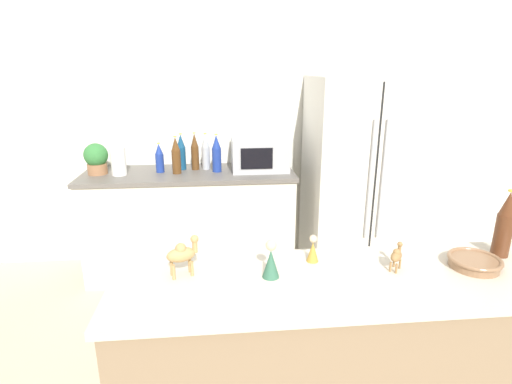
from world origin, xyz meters
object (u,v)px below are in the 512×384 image
back_bottle_1 (217,154)px  wine_bottle (505,225)px  wise_man_figurine_crimson (271,261)px  back_bottle_3 (181,152)px  back_bottle_0 (206,152)px  refrigerator (358,178)px  wise_man_figurine_purple (313,250)px  paper_towel_roll (118,161)px  camel_figurine (182,254)px  potted_plant (96,158)px  fruit_bowl (474,262)px  microwave (260,154)px  back_bottle_2 (159,158)px  back_bottle_5 (195,152)px  camel_figurine_second (397,255)px  back_bottle_4 (176,156)px

back_bottle_1 → wine_bottle: bearing=-55.7°
wine_bottle → wise_man_figurine_crimson: size_ratio=1.91×
back_bottle_3 → back_bottle_0: bearing=-2.5°
refrigerator → wise_man_figurine_purple: 1.93m
wise_man_figurine_purple → paper_towel_roll: bearing=124.3°
back_bottle_1 → wine_bottle: (1.25, -1.84, 0.04)m
back_bottle_3 → wise_man_figurine_crimson: size_ratio=1.98×
back_bottle_0 → wise_man_figurine_crimson: size_ratio=1.98×
back_bottle_1 → camel_figurine: back_bottle_1 is taller
paper_towel_roll → wise_man_figurine_purple: bearing=-55.7°
potted_plant → fruit_bowl: (2.07, -1.95, -0.06)m
paper_towel_roll → wine_bottle: size_ratio=0.75×
refrigerator → back_bottle_0: bearing=172.6°
back_bottle_1 → camel_figurine: bearing=-94.2°
microwave → back_bottle_0: bearing=171.7°
back_bottle_2 → wise_man_figurine_purple: back_bottle_2 is taller
microwave → back_bottle_3: back_bottle_3 is taller
paper_towel_roll → back_bottle_3: (0.50, 0.14, 0.04)m
back_bottle_1 → wine_bottle: 2.22m
camel_figurine → wine_bottle: bearing=2.0°
back_bottle_5 → potted_plant: bearing=-174.4°
refrigerator → microwave: size_ratio=3.59×
paper_towel_roll → microwave: microwave is taller
camel_figurine_second → camel_figurine: bearing=177.5°
back_bottle_0 → back_bottle_2: back_bottle_0 is taller
back_bottle_2 → back_bottle_1: bearing=-3.2°
back_bottle_0 → camel_figurine_second: 2.18m
back_bottle_1 → wise_man_figurine_purple: (0.41, -1.81, -0.05)m
back_bottle_4 → back_bottle_3: bearing=77.2°
refrigerator → back_bottle_0: (-1.33, 0.17, 0.22)m
refrigerator → camel_figurine: 2.28m
camel_figurine_second → wise_man_figurine_purple: (-0.32, 0.11, -0.01)m
paper_towel_roll → camel_figurine: size_ratio=1.38×
microwave → wise_man_figurine_purple: size_ratio=3.93×
fruit_bowl → back_bottle_2: bearing=128.3°
camel_figurine → fruit_bowl: bearing=-2.4°
paper_towel_roll → back_bottle_1: size_ratio=0.71×
camel_figurine → back_bottle_1: bearing=85.8°
microwave → back_bottle_5: (-0.56, 0.06, 0.02)m
back_bottle_0 → wise_man_figurine_crimson: 2.05m
back_bottle_0 → wine_bottle: wine_bottle is taller
back_bottle_3 → back_bottle_4: (-0.03, -0.14, -0.00)m
back_bottle_0 → wine_bottle: (1.35, -1.94, 0.05)m
potted_plant → paper_towel_roll: size_ratio=1.13×
back_bottle_2 → camel_figurine: back_bottle_2 is taller
paper_towel_roll → refrigerator: bearing=-1.1°
refrigerator → fruit_bowl: size_ratio=8.05×
back_bottle_1 → back_bottle_4: 0.34m
back_bottle_1 → wise_man_figurine_purple: bearing=-77.4°
back_bottle_4 → camel_figurine: back_bottle_4 is taller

